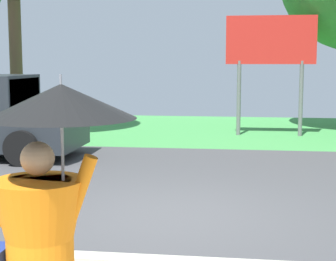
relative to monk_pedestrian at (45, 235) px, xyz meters
name	(u,v)px	position (x,y,z in m)	size (l,w,h in m)	color
ground_plane	(188,176)	(0.22, 7.21, -1.13)	(40.00, 22.00, 0.20)	#424244
monk_pedestrian	(45,235)	(0.00, 0.00, 0.00)	(1.05, 0.96, 2.13)	orange
roadside_billboard	(271,49)	(2.06, 13.00, 1.47)	(2.60, 0.12, 3.50)	slate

